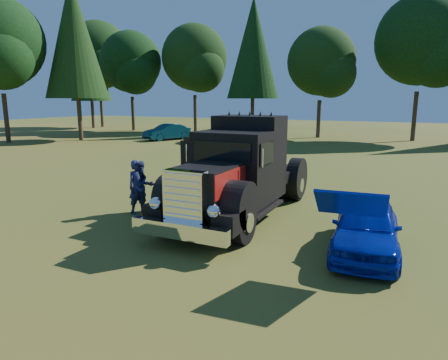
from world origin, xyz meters
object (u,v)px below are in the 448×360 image
Objects in this scene: diamond_t_truck at (238,175)px; spectator_far at (142,187)px; spectator_near at (138,187)px; distant_teal_car at (167,132)px; hotrod_coupe at (366,227)px.

spectator_far is at bearing -162.12° from diamond_t_truck.
spectator_near is (-2.91, -1.05, -0.44)m from diamond_t_truck.
diamond_t_truck is 4.27× the size of spectator_near.
spectator_near is 1.03× the size of spectator_far.
spectator_far is 23.00m from distant_teal_car.
distant_teal_car is at bearing 55.24° from spectator_near.
diamond_t_truck reaches higher than distant_teal_car.
spectator_far reaches higher than distant_teal_car.
spectator_near reaches higher than spectator_far.
diamond_t_truck is 4.15m from hotrod_coupe.
hotrod_coupe is 6.77m from spectator_near.
spectator_far is at bearing 175.89° from hotrod_coupe.
spectator_near is at bearing 177.03° from hotrod_coupe.
spectator_near is at bearing -35.82° from distant_teal_car.
hotrod_coupe is 2.49× the size of spectator_far.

